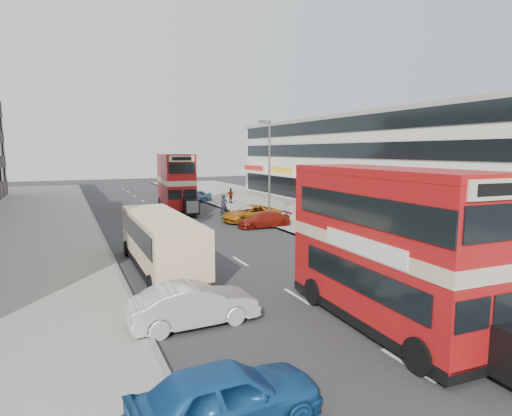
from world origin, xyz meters
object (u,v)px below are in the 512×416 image
street_lamp (268,164)px  car_right_a (264,220)px  car_left_near (227,396)px  car_right_b (251,214)px  bus_main (387,247)px  pedestrian_far (231,196)px  coach (160,240)px  car_left_front (193,305)px  pedestrian_near (318,219)px  bus_second (176,182)px  cyclist (224,212)px  car_right_c (194,196)px

street_lamp → car_right_a: (-1.11, -1.52, -4.20)m
car_left_near → car_right_b: car_left_near is taller
car_right_a → car_right_b: 2.76m
bus_main → pedestrian_far: bearing=-99.7°
bus_main → car_right_a: (4.16, 18.11, -2.07)m
coach → car_left_front: size_ratio=2.17×
street_lamp → car_left_near: bearing=-117.9°
car_right_b → street_lamp: bearing=31.0°
car_left_near → pedestrian_near: (13.15, 17.13, 0.39)m
car_left_front → pedestrian_far: (12.67, 29.64, 0.25)m
bus_second → coach: 21.15m
bus_second → coach: bus_second is taller
coach → car_left_near: 12.66m
car_right_b → pedestrian_far: 11.68m
car_right_b → cyclist: size_ratio=2.28×
car_right_c → bus_second: bearing=-23.5°
street_lamp → car_right_c: (-1.48, 16.26, -4.09)m
coach → pedestrian_far: bearing=61.4°
coach → car_right_a: (9.52, 8.35, -0.88)m
bus_main → pedestrian_far: (6.89, 32.25, -1.70)m
car_left_near → bus_main: bearing=-70.5°
bus_main → car_right_a: bus_main is taller
street_lamp → cyclist: bearing=132.5°
car_right_c → pedestrian_near: bearing=13.9°
bus_main → car_right_a: bearing=-100.6°
cyclist → car_right_a: bearing=-74.6°
car_left_near → car_right_a: 23.54m
bus_main → cyclist: bus_main is taller
car_left_front → car_right_b: 20.85m
car_left_near → street_lamp: bearing=-31.4°
coach → car_right_c: 27.70m
car_left_near → pedestrian_near: pedestrian_near is taller
bus_main → car_left_front: bus_main is taller
car_right_a → cyclist: (-1.57, 4.46, 0.13)m
pedestrian_far → coach: bearing=-140.1°
street_lamp → car_left_near: (-11.90, -22.44, -4.08)m
car_right_c → car_right_a: bearing=7.9°
pedestrian_far → pedestrian_near: bearing=-112.7°
car_right_a → pedestrian_near: pedestrian_near is taller
bus_main → bus_second: 30.07m
car_left_front → pedestrian_far: bearing=-25.1°
car_right_b → pedestrian_far: size_ratio=3.03×
coach → cyclist: 15.09m
car_right_c → cyclist: 13.39m
cyclist → car_right_c: bearing=80.9°
bus_main → car_right_c: 36.15m
bus_second → pedestrian_near: 16.99m
bus_main → cyclist: bearing=-94.2°
car_left_near → cyclist: bearing=-23.4°
bus_main → pedestrian_near: bearing=-112.1°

